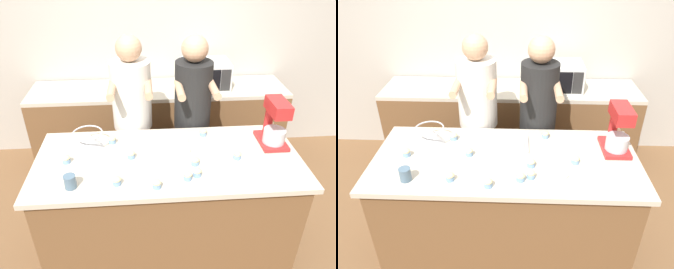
% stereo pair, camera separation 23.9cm
% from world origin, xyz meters
% --- Properties ---
extents(ground_plane, '(16.00, 16.00, 0.00)m').
position_xyz_m(ground_plane, '(0.00, 0.00, 0.00)').
color(ground_plane, brown).
extents(back_wall, '(10.00, 0.06, 2.70)m').
position_xyz_m(back_wall, '(0.00, 1.69, 1.35)').
color(back_wall, '#B2ADA3').
rests_on(back_wall, ground_plane).
extents(island_counter, '(1.99, 0.87, 0.93)m').
position_xyz_m(island_counter, '(0.00, 0.00, 0.47)').
color(island_counter, brown).
rests_on(island_counter, ground_plane).
extents(back_counter, '(2.80, 0.60, 0.92)m').
position_xyz_m(back_counter, '(0.00, 1.34, 0.46)').
color(back_counter, brown).
rests_on(back_counter, ground_plane).
extents(person_left, '(0.36, 0.51, 1.69)m').
position_xyz_m(person_left, '(-0.27, 0.61, 0.89)').
color(person_left, '#232328').
rests_on(person_left, ground_plane).
extents(person_right, '(0.34, 0.50, 1.68)m').
position_xyz_m(person_right, '(0.26, 0.61, 0.89)').
color(person_right, brown).
rests_on(person_right, ground_plane).
extents(stand_mixer, '(0.20, 0.30, 0.37)m').
position_xyz_m(stand_mixer, '(0.84, 0.15, 1.09)').
color(stand_mixer, red).
rests_on(stand_mixer, island_counter).
extents(mixing_bowl, '(0.23, 0.23, 0.14)m').
position_xyz_m(mixing_bowl, '(-0.61, 0.18, 1.01)').
color(mixing_bowl, '#BCBCC1').
rests_on(mixing_bowl, island_counter).
extents(baking_tray, '(0.37, 0.24, 0.04)m').
position_xyz_m(baking_tray, '(-0.01, 0.18, 0.95)').
color(baking_tray, '#BCBCC1').
rests_on(baking_tray, island_counter).
extents(microwave_oven, '(0.51, 0.38, 0.29)m').
position_xyz_m(microwave_oven, '(0.51, 1.34, 1.07)').
color(microwave_oven, silver).
rests_on(microwave_oven, back_counter).
extents(drinking_glass, '(0.08, 0.08, 0.09)m').
position_xyz_m(drinking_glass, '(-0.67, -0.28, 0.98)').
color(drinking_glass, slate).
rests_on(drinking_glass, island_counter).
extents(small_plate, '(0.18, 0.18, 0.02)m').
position_xyz_m(small_plate, '(0.35, -0.18, 0.94)').
color(small_plate, white).
rests_on(small_plate, island_counter).
extents(cupcake_0, '(0.06, 0.06, 0.06)m').
position_xyz_m(cupcake_0, '(0.91, 0.38, 0.96)').
color(cupcake_0, '#759EC6').
rests_on(cupcake_0, island_counter).
extents(cupcake_1, '(0.06, 0.06, 0.06)m').
position_xyz_m(cupcake_1, '(0.18, -0.23, 0.96)').
color(cupcake_1, '#759EC6').
rests_on(cupcake_1, island_counter).
extents(cupcake_2, '(0.06, 0.06, 0.06)m').
position_xyz_m(cupcake_2, '(0.31, 0.30, 0.96)').
color(cupcake_2, '#759EC6').
rests_on(cupcake_2, island_counter).
extents(cupcake_3, '(0.06, 0.06, 0.06)m').
position_xyz_m(cupcake_3, '(-0.28, 0.02, 0.96)').
color(cupcake_3, '#759EC6').
rests_on(cupcake_3, island_counter).
extents(cupcake_4, '(0.06, 0.06, 0.06)m').
position_xyz_m(cupcake_4, '(-0.43, 0.24, 0.96)').
color(cupcake_4, '#759EC6').
rests_on(cupcake_4, island_counter).
extents(cupcake_5, '(0.06, 0.06, 0.06)m').
position_xyz_m(cupcake_5, '(0.51, -0.05, 0.96)').
color(cupcake_5, '#759EC6').
rests_on(cupcake_5, island_counter).
extents(cupcake_6, '(0.06, 0.06, 0.06)m').
position_xyz_m(cupcake_6, '(0.19, -0.10, 0.96)').
color(cupcake_6, '#759EC6').
rests_on(cupcake_6, island_counter).
extents(cupcake_7, '(0.06, 0.06, 0.06)m').
position_xyz_m(cupcake_7, '(-0.37, -0.28, 0.96)').
color(cupcake_7, '#759EC6').
rests_on(cupcake_7, island_counter).
extents(cupcake_8, '(0.06, 0.06, 0.06)m').
position_xyz_m(cupcake_8, '(-0.10, -0.33, 0.96)').
color(cupcake_8, '#759EC6').
rests_on(cupcake_8, island_counter).
extents(cupcake_9, '(0.06, 0.06, 0.06)m').
position_xyz_m(cupcake_9, '(-0.75, -0.00, 0.96)').
color(cupcake_9, '#759EC6').
rests_on(cupcake_9, island_counter).
extents(cupcake_10, '(0.06, 0.06, 0.06)m').
position_xyz_m(cupcake_10, '(0.11, -0.26, 0.96)').
color(cupcake_10, '#759EC6').
rests_on(cupcake_10, island_counter).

